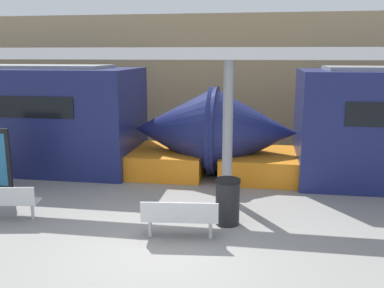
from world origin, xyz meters
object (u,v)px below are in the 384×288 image
(bench_near, at_px, (180,216))
(trash_bin, at_px, (228,201))
(support_column_near, at_px, (228,131))
(bench_far, at_px, (4,200))

(bench_near, xyz_separation_m, trash_bin, (0.85, 0.91, 0.03))
(bench_near, relative_size, trash_bin, 1.55)
(trash_bin, xyz_separation_m, support_column_near, (-0.15, 1.60, 1.21))
(bench_near, bearing_deg, support_column_near, 68.57)
(bench_near, bearing_deg, trash_bin, 41.22)
(bench_far, distance_m, trash_bin, 4.79)
(bench_near, xyz_separation_m, support_column_near, (0.70, 2.52, 1.23))
(bench_near, distance_m, bench_far, 3.91)
(bench_near, bearing_deg, bench_far, 169.61)
(bench_near, height_order, trash_bin, trash_bin)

